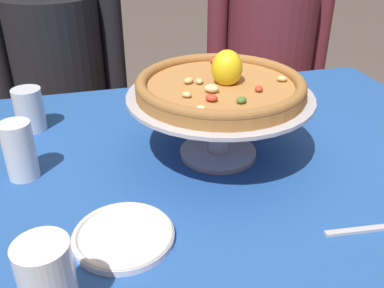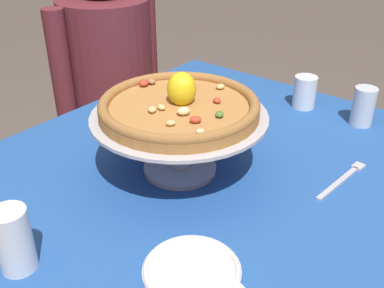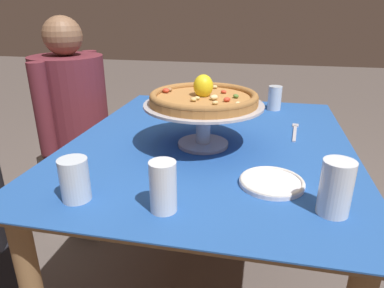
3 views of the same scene
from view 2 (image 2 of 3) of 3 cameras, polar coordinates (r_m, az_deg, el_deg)
name	(u,v)px [view 2 (image 2 of 3)]	position (r m, az deg, el deg)	size (l,w,h in m)	color
dining_table	(199,199)	(1.19, 0.87, -6.88)	(1.21, 0.99, 0.76)	olive
pizza_stand	(179,130)	(1.05, -1.59, 1.74)	(0.41, 0.41, 0.15)	#B7B7C1
pizza	(179,106)	(1.02, -1.62, 4.86)	(0.36, 0.36, 0.09)	#AD753D
water_glass_side_right	(304,94)	(1.45, 13.97, 6.12)	(0.07, 0.07, 0.10)	white
water_glass_side_left	(15,244)	(0.87, -21.42, -11.63)	(0.06, 0.06, 0.13)	white
water_glass_front_right	(363,108)	(1.38, 20.73, 4.25)	(0.06, 0.06, 0.11)	silver
side_plate	(192,270)	(0.83, -0.03, -15.61)	(0.18, 0.18, 0.02)	white
dinner_fork	(344,178)	(1.13, 18.54, -4.13)	(0.21, 0.04, 0.01)	#B7B7C1
diner_right	(111,96)	(1.98, -10.11, 5.95)	(0.52, 0.39, 1.18)	gray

